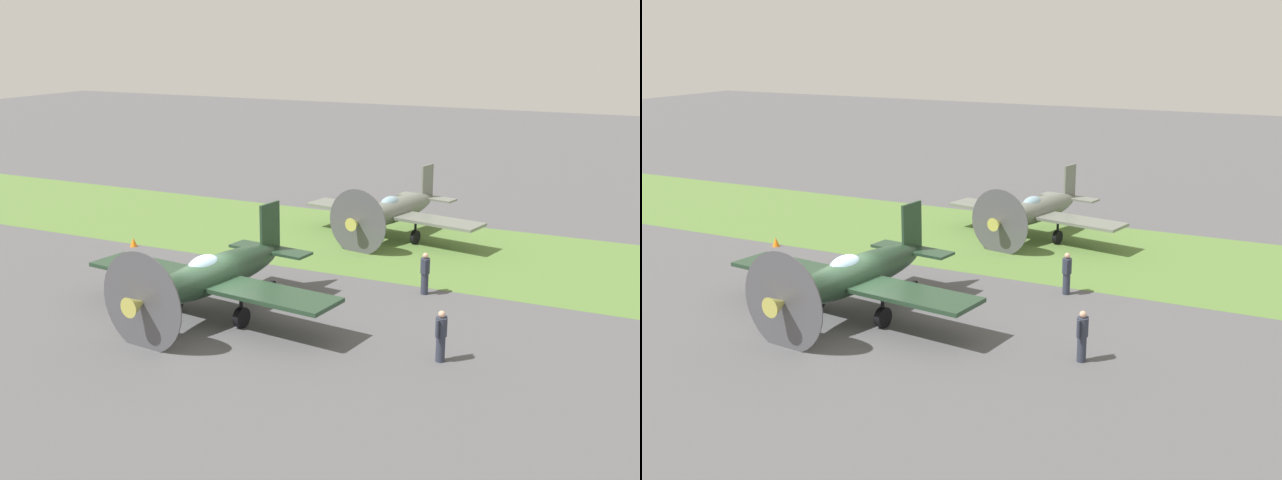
# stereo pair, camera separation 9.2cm
# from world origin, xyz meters

# --- Properties ---
(ground_plane) EXTENTS (160.00, 160.00, 0.00)m
(ground_plane) POSITION_xyz_m (0.00, 0.00, 0.00)
(ground_plane) COLOR #515154
(grass_verge) EXTENTS (120.00, 11.00, 0.01)m
(grass_verge) POSITION_xyz_m (0.00, -12.61, 0.00)
(grass_verge) COLOR #567A38
(grass_verge) RESTS_ON ground
(airplane_lead) EXTENTS (10.73, 8.51, 3.81)m
(airplane_lead) POSITION_xyz_m (0.45, -0.51, 1.59)
(airplane_lead) COLOR #233D28
(airplane_lead) RESTS_ON ground
(airplane_wingman) EXTENTS (9.80, 7.82, 3.47)m
(airplane_wingman) POSITION_xyz_m (-1.46, -14.03, 1.45)
(airplane_wingman) COLOR slate
(airplane_wingman) RESTS_ON ground
(ground_crew_chief) EXTENTS (0.38, 0.62, 1.73)m
(ground_crew_chief) POSITION_xyz_m (-8.44, -0.27, 0.91)
(ground_crew_chief) COLOR #2D3342
(ground_crew_chief) RESTS_ON ground
(ground_crew_mechanic) EXTENTS (0.38, 0.60, 1.73)m
(ground_crew_mechanic) POSITION_xyz_m (-5.77, -6.37, 0.91)
(ground_crew_mechanic) COLOR #2D3342
(ground_crew_mechanic) RESTS_ON ground
(runway_marker_cone) EXTENTS (0.36, 0.36, 0.44)m
(runway_marker_cone) POSITION_xyz_m (9.38, -6.78, 0.22)
(runway_marker_cone) COLOR orange
(runway_marker_cone) RESTS_ON ground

